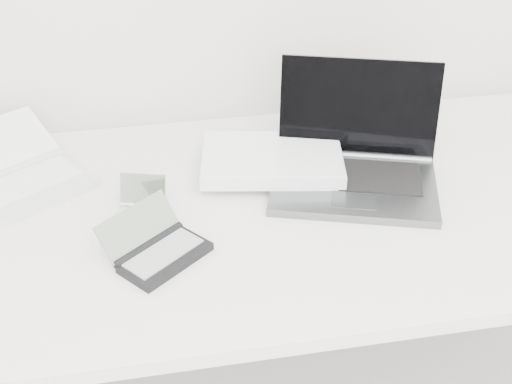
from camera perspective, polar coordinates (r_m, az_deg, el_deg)
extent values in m
cube|color=white|center=(1.50, 0.84, -1.45)|extent=(1.60, 0.80, 0.03)
cylinder|color=silver|center=(2.22, 18.26, -1.97)|extent=(0.04, 0.04, 0.70)
cube|color=#595B5E|center=(1.54, 7.82, 0.37)|extent=(0.41, 0.34, 0.02)
cube|color=black|center=(1.56, 7.87, 1.36)|extent=(0.31, 0.21, 0.00)
cube|color=black|center=(1.61, 8.21, 6.68)|extent=(0.35, 0.15, 0.22)
cylinder|color=#595B5E|center=(1.64, 7.91, 2.90)|extent=(0.33, 0.13, 0.02)
cube|color=#3D4043|center=(1.48, 7.82, -0.67)|extent=(0.11, 0.09, 0.00)
cube|color=white|center=(1.58, 1.29, 2.60)|extent=(0.34, 0.26, 0.03)
cube|color=white|center=(1.57, 1.30, 3.12)|extent=(0.33, 0.25, 0.00)
cube|color=silver|center=(1.60, -17.49, 0.28)|extent=(0.29, 0.27, 0.02)
cube|color=silver|center=(1.61, -17.82, 0.82)|extent=(0.23, 0.20, 0.00)
cylinder|color=silver|center=(1.66, -18.85, 1.67)|extent=(0.21, 0.14, 0.02)
cube|color=silver|center=(1.46, -9.35, -2.10)|extent=(0.11, 0.09, 0.01)
cube|color=#B6B5BA|center=(1.45, -9.38, -1.84)|extent=(0.08, 0.06, 0.00)
cube|color=gray|center=(1.47, -9.03, 0.19)|extent=(0.10, 0.05, 0.06)
cylinder|color=silver|center=(1.48, -9.05, -1.10)|extent=(0.09, 0.04, 0.01)
cube|color=black|center=(1.35, -7.24, -5.24)|extent=(0.19, 0.17, 0.02)
cube|color=gray|center=(1.34, -7.40, -4.85)|extent=(0.16, 0.14, 0.00)
cube|color=gray|center=(1.37, -9.42, -2.71)|extent=(0.16, 0.15, 0.07)
cylinder|color=black|center=(1.37, -8.55, -4.21)|extent=(0.14, 0.12, 0.02)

